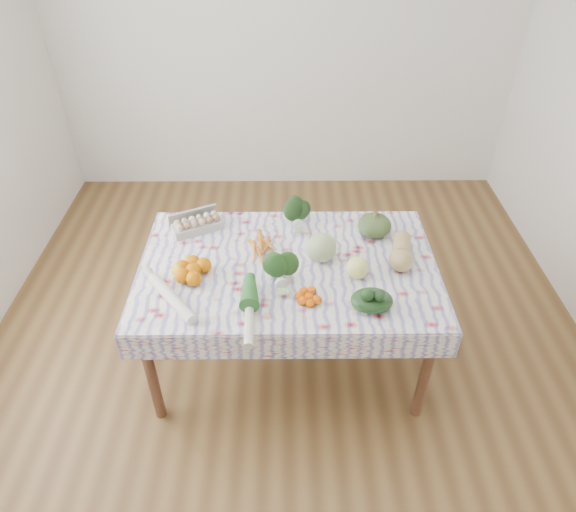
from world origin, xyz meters
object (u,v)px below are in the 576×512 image
object	(u,v)px
dining_table	(288,276)
grapefruit	(358,268)
butternut_squash	(402,251)
kabocha_squash	(375,225)
cabbage	(322,248)
egg_carton	(197,225)

from	to	relation	value
dining_table	grapefruit	world-z (taller)	grapefruit
dining_table	butternut_squash	size ratio (longest dim) A/B	5.58
kabocha_squash	cabbage	size ratio (longest dim) A/B	1.19
dining_table	grapefruit	size ratio (longest dim) A/B	13.11
kabocha_squash	butternut_squash	xyz separation A→B (m)	(0.11, -0.25, 0.00)
dining_table	grapefruit	bearing A→B (deg)	-16.26
dining_table	egg_carton	xyz separation A→B (m)	(-0.54, 0.33, 0.12)
dining_table	kabocha_squash	xyz separation A→B (m)	(0.52, 0.28, 0.15)
dining_table	egg_carton	size ratio (longest dim) A/B	5.33
butternut_squash	grapefruit	xyz separation A→B (m)	(-0.26, -0.14, -0.01)
kabocha_squash	butternut_squash	world-z (taller)	butternut_squash
kabocha_squash	butternut_squash	size ratio (longest dim) A/B	0.69
egg_carton	cabbage	world-z (taller)	cabbage
dining_table	kabocha_squash	size ratio (longest dim) A/B	8.07
cabbage	butternut_squash	world-z (taller)	cabbage
butternut_squash	grapefruit	distance (m)	0.30
kabocha_squash	grapefruit	bearing A→B (deg)	-110.54
egg_carton	butternut_squash	xyz separation A→B (m)	(1.18, -0.30, 0.03)
kabocha_squash	grapefruit	size ratio (longest dim) A/B	1.62
dining_table	egg_carton	bearing A→B (deg)	148.96
cabbage	kabocha_squash	bearing A→B (deg)	36.09
butternut_squash	cabbage	bearing A→B (deg)	-169.68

